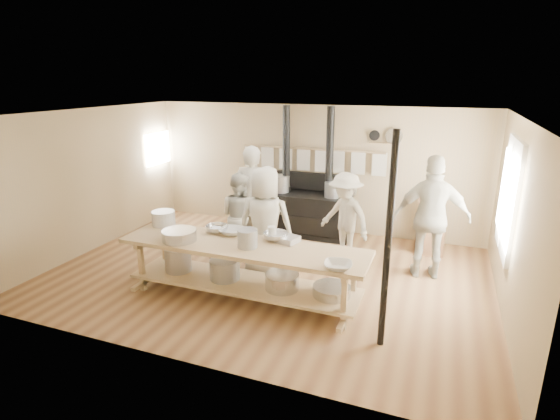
{
  "coord_description": "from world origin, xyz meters",
  "views": [
    {
      "loc": [
        2.54,
        -6.11,
        3.12
      ],
      "look_at": [
        0.15,
        0.2,
        1.07
      ],
      "focal_mm": 28.0,
      "sensor_mm": 36.0,
      "label": 1
    }
  ],
  "objects_px": {
    "cook_by_window": "(345,217)",
    "chair": "(430,236)",
    "cook_far_left": "(252,198)",
    "cook_left": "(240,216)",
    "prep_table": "(243,266)",
    "stove": "(306,209)",
    "cook_center": "(265,224)",
    "cook_right": "(432,218)",
    "roasting_pan": "(285,238)"
  },
  "relations": [
    {
      "from": "stove",
      "to": "cook_center",
      "type": "distance_m",
      "value": 2.25
    },
    {
      "from": "stove",
      "to": "cook_right",
      "type": "distance_m",
      "value": 2.82
    },
    {
      "from": "prep_table",
      "to": "cook_far_left",
      "type": "xyz_separation_m",
      "value": [
        -0.69,
        1.89,
        0.46
      ]
    },
    {
      "from": "prep_table",
      "to": "cook_by_window",
      "type": "bearing_deg",
      "value": 61.72
    },
    {
      "from": "cook_far_left",
      "to": "cook_center",
      "type": "bearing_deg",
      "value": 115.99
    },
    {
      "from": "cook_center",
      "to": "roasting_pan",
      "type": "height_order",
      "value": "cook_center"
    },
    {
      "from": "cook_center",
      "to": "cook_right",
      "type": "height_order",
      "value": "cook_right"
    },
    {
      "from": "cook_by_window",
      "to": "chair",
      "type": "distance_m",
      "value": 1.75
    },
    {
      "from": "stove",
      "to": "cook_left",
      "type": "distance_m",
      "value": 1.77
    },
    {
      "from": "stove",
      "to": "cook_far_left",
      "type": "xyz_separation_m",
      "value": [
        -0.69,
        -1.13,
        0.46
      ]
    },
    {
      "from": "prep_table",
      "to": "cook_right",
      "type": "relative_size",
      "value": 1.8
    },
    {
      "from": "prep_table",
      "to": "chair",
      "type": "relative_size",
      "value": 3.49
    },
    {
      "from": "cook_left",
      "to": "cook_right",
      "type": "xyz_separation_m",
      "value": [
        3.2,
        0.33,
        0.23
      ]
    },
    {
      "from": "cook_by_window",
      "to": "cook_center",
      "type": "bearing_deg",
      "value": -103.24
    },
    {
      "from": "prep_table",
      "to": "chair",
      "type": "bearing_deg",
      "value": 49.46
    },
    {
      "from": "cook_center",
      "to": "cook_far_left",
      "type": "bearing_deg",
      "value": -64.08
    },
    {
      "from": "cook_far_left",
      "to": "cook_left",
      "type": "height_order",
      "value": "cook_far_left"
    },
    {
      "from": "stove",
      "to": "cook_right",
      "type": "xyz_separation_m",
      "value": [
        2.47,
        -1.27,
        0.48
      ]
    },
    {
      "from": "roasting_pan",
      "to": "cook_far_left",
      "type": "bearing_deg",
      "value": 127.79
    },
    {
      "from": "cook_right",
      "to": "chair",
      "type": "bearing_deg",
      "value": -97.91
    },
    {
      "from": "prep_table",
      "to": "roasting_pan",
      "type": "distance_m",
      "value": 0.72
    },
    {
      "from": "roasting_pan",
      "to": "cook_center",
      "type": "bearing_deg",
      "value": 136.5
    },
    {
      "from": "cook_far_left",
      "to": "chair",
      "type": "distance_m",
      "value": 3.36
    },
    {
      "from": "chair",
      "to": "cook_center",
      "type": "bearing_deg",
      "value": -144.94
    },
    {
      "from": "cook_right",
      "to": "cook_far_left",
      "type": "bearing_deg",
      "value": -11.32
    },
    {
      "from": "cook_center",
      "to": "chair",
      "type": "bearing_deg",
      "value": -146.91
    },
    {
      "from": "cook_by_window",
      "to": "cook_right",
      "type": "bearing_deg",
      "value": 20.64
    },
    {
      "from": "cook_far_left",
      "to": "cook_left",
      "type": "distance_m",
      "value": 0.51
    },
    {
      "from": "cook_far_left",
      "to": "cook_by_window",
      "type": "distance_m",
      "value": 1.75
    },
    {
      "from": "stove",
      "to": "cook_far_left",
      "type": "distance_m",
      "value": 1.4
    },
    {
      "from": "cook_center",
      "to": "stove",
      "type": "bearing_deg",
      "value": -96.72
    },
    {
      "from": "cook_by_window",
      "to": "roasting_pan",
      "type": "height_order",
      "value": "cook_by_window"
    },
    {
      "from": "cook_far_left",
      "to": "chair",
      "type": "xyz_separation_m",
      "value": [
        3.14,
        0.98,
        -0.68
      ]
    },
    {
      "from": "cook_center",
      "to": "roasting_pan",
      "type": "relative_size",
      "value": 4.6
    },
    {
      "from": "prep_table",
      "to": "cook_center",
      "type": "relative_size",
      "value": 1.97
    },
    {
      "from": "prep_table",
      "to": "cook_by_window",
      "type": "height_order",
      "value": "cook_by_window"
    },
    {
      "from": "chair",
      "to": "roasting_pan",
      "type": "bearing_deg",
      "value": -132.58
    },
    {
      "from": "roasting_pan",
      "to": "chair",
      "type": "bearing_deg",
      "value": 52.74
    },
    {
      "from": "stove",
      "to": "cook_left",
      "type": "bearing_deg",
      "value": -114.49
    },
    {
      "from": "cook_left",
      "to": "cook_by_window",
      "type": "distance_m",
      "value": 1.85
    },
    {
      "from": "cook_by_window",
      "to": "chair",
      "type": "bearing_deg",
      "value": 61.78
    },
    {
      "from": "stove",
      "to": "chair",
      "type": "height_order",
      "value": "stove"
    },
    {
      "from": "cook_by_window",
      "to": "stove",
      "type": "bearing_deg",
      "value": 162.98
    },
    {
      "from": "prep_table",
      "to": "roasting_pan",
      "type": "bearing_deg",
      "value": 32.27
    },
    {
      "from": "cook_far_left",
      "to": "chair",
      "type": "relative_size",
      "value": 1.9
    },
    {
      "from": "stove",
      "to": "cook_center",
      "type": "xyz_separation_m",
      "value": [
        0.02,
        -2.21,
        0.39
      ]
    },
    {
      "from": "stove",
      "to": "chair",
      "type": "xyz_separation_m",
      "value": [
        2.45,
        -0.15,
        -0.22
      ]
    },
    {
      "from": "stove",
      "to": "roasting_pan",
      "type": "relative_size",
      "value": 6.55
    },
    {
      "from": "stove",
      "to": "prep_table",
      "type": "relative_size",
      "value": 0.72
    },
    {
      "from": "cook_by_window",
      "to": "cook_far_left",
      "type": "bearing_deg",
      "value": -149.51
    }
  ]
}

